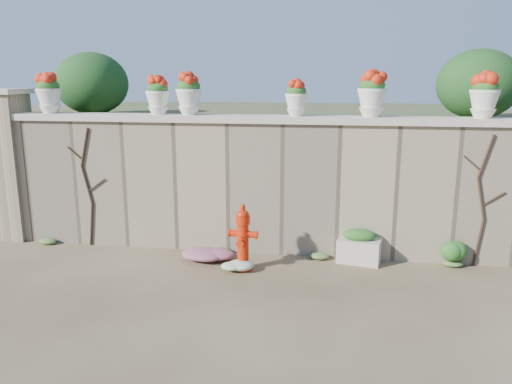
# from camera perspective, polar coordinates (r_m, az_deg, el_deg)

# --- Properties ---
(ground) EXTENTS (80.00, 80.00, 0.00)m
(ground) POSITION_cam_1_polar(r_m,az_deg,el_deg) (6.31, -2.54, -11.93)
(ground) COLOR #493A24
(ground) RESTS_ON ground
(stone_wall) EXTENTS (8.00, 0.40, 2.00)m
(stone_wall) POSITION_cam_1_polar(r_m,az_deg,el_deg) (7.68, 0.08, 0.51)
(stone_wall) COLOR gray
(stone_wall) RESTS_ON ground
(wall_cap) EXTENTS (8.10, 0.52, 0.10)m
(wall_cap) POSITION_cam_1_polar(r_m,az_deg,el_deg) (7.52, 0.09, 8.35)
(wall_cap) COLOR beige
(wall_cap) RESTS_ON stone_wall
(gate_pillar) EXTENTS (0.72, 0.72, 2.48)m
(gate_pillar) POSITION_cam_1_polar(r_m,az_deg,el_deg) (9.22, -26.34, 2.89)
(gate_pillar) COLOR gray
(gate_pillar) RESTS_ON ground
(raised_fill) EXTENTS (9.00, 6.00, 2.00)m
(raised_fill) POSITION_cam_1_polar(r_m,az_deg,el_deg) (10.80, 2.75, 4.11)
(raised_fill) COLOR #384C23
(raised_fill) RESTS_ON ground
(back_shrub_left) EXTENTS (1.30, 1.30, 1.10)m
(back_shrub_left) POSITION_cam_1_polar(r_m,az_deg,el_deg) (9.65, -18.25, 11.70)
(back_shrub_left) COLOR #143814
(back_shrub_left) RESTS_ON raised_fill
(back_shrub_right) EXTENTS (1.30, 1.30, 1.10)m
(back_shrub_right) POSITION_cam_1_polar(r_m,az_deg,el_deg) (8.89, 24.08, 11.18)
(back_shrub_right) COLOR #143814
(back_shrub_right) RESTS_ON raised_fill
(vine_left) EXTENTS (0.60, 0.04, 1.91)m
(vine_left) POSITION_cam_1_polar(r_m,az_deg,el_deg) (8.32, -18.68, 0.72)
(vine_left) COLOR black
(vine_left) RESTS_ON ground
(vine_right) EXTENTS (0.60, 0.04, 1.91)m
(vine_right) POSITION_cam_1_polar(r_m,az_deg,el_deg) (7.65, 24.42, -0.77)
(vine_right) COLOR black
(vine_right) RESTS_ON ground
(fire_hydrant) EXTENTS (0.41, 0.29, 0.94)m
(fire_hydrant) POSITION_cam_1_polar(r_m,az_deg,el_deg) (7.00, -1.51, -5.19)
(fire_hydrant) COLOR red
(fire_hydrant) RESTS_ON ground
(planter_box) EXTENTS (0.67, 0.47, 0.51)m
(planter_box) POSITION_cam_1_polar(r_m,az_deg,el_deg) (7.49, 11.71, -6.16)
(planter_box) COLOR beige
(planter_box) RESTS_ON ground
(green_shrub) EXTENTS (0.57, 0.52, 0.54)m
(green_shrub) POSITION_cam_1_polar(r_m,az_deg,el_deg) (7.71, 21.66, -5.99)
(green_shrub) COLOR #1E5119
(green_shrub) RESTS_ON ground
(magenta_clump) EXTENTS (0.82, 0.55, 0.22)m
(magenta_clump) POSITION_cam_1_polar(r_m,az_deg,el_deg) (7.45, -5.65, -7.08)
(magenta_clump) COLOR #CA288E
(magenta_clump) RESTS_ON ground
(white_flowers) EXTENTS (0.52, 0.41, 0.19)m
(white_flowers) POSITION_cam_1_polar(r_m,az_deg,el_deg) (7.06, -2.01, -8.32)
(white_flowers) COLOR white
(white_flowers) RESTS_ON ground
(urn_pot_0) EXTENTS (0.40, 0.40, 0.62)m
(urn_pot_0) POSITION_cam_1_polar(r_m,az_deg,el_deg) (8.67, -22.59, 10.34)
(urn_pot_0) COLOR silver
(urn_pot_0) RESTS_ON wall_cap
(urn_pot_1) EXTENTS (0.36, 0.36, 0.57)m
(urn_pot_1) POSITION_cam_1_polar(r_m,az_deg,el_deg) (7.89, -11.16, 10.74)
(urn_pot_1) COLOR silver
(urn_pot_1) RESTS_ON wall_cap
(urn_pot_2) EXTENTS (0.40, 0.40, 0.62)m
(urn_pot_2) POSITION_cam_1_polar(r_m,az_deg,el_deg) (7.73, -7.66, 11.02)
(urn_pot_2) COLOR silver
(urn_pot_2) RESTS_ON wall_cap
(urn_pot_3) EXTENTS (0.33, 0.33, 0.52)m
(urn_pot_3) POSITION_cam_1_polar(r_m,az_deg,el_deg) (7.43, 4.64, 10.64)
(urn_pot_3) COLOR silver
(urn_pot_3) RESTS_ON wall_cap
(urn_pot_4) EXTENTS (0.41, 0.41, 0.65)m
(urn_pot_4) POSITION_cam_1_polar(r_m,az_deg,el_deg) (7.42, 13.12, 10.82)
(urn_pot_4) COLOR silver
(urn_pot_4) RESTS_ON wall_cap
(urn_pot_5) EXTENTS (0.40, 0.40, 0.63)m
(urn_pot_5) POSITION_cam_1_polar(r_m,az_deg,el_deg) (7.68, 24.66, 9.99)
(urn_pot_5) COLOR silver
(urn_pot_5) RESTS_ON wall_cap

